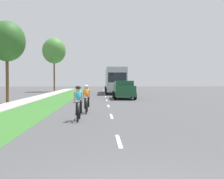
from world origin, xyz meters
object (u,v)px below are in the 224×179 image
(cyclist_lead, at_px, (79,103))
(street_tree_far, at_px, (54,51))
(bus_silver, at_px, (115,79))
(street_tree_near, at_px, (7,41))
(suv_dark_green, at_px, (124,89))
(cyclist_trailing, at_px, (87,98))

(cyclist_lead, relative_size, street_tree_far, 0.20)
(cyclist_lead, height_order, bus_silver, bus_silver)
(street_tree_near, bearing_deg, bus_silver, 59.53)
(bus_silver, xyz_separation_m, street_tree_near, (-9.55, -16.23, 2.98))
(street_tree_far, bearing_deg, suv_dark_green, -60.64)
(cyclist_trailing, bearing_deg, cyclist_lead, -94.39)
(street_tree_far, bearing_deg, bus_silver, -31.79)
(cyclist_trailing, xyz_separation_m, bus_silver, (2.78, 23.35, 1.17))
(street_tree_far, bearing_deg, cyclist_trailing, -76.97)
(cyclist_trailing, bearing_deg, street_tree_near, 133.53)
(cyclist_lead, height_order, cyclist_trailing, same)
(street_tree_near, relative_size, street_tree_far, 0.76)
(cyclist_trailing, bearing_deg, street_tree_far, 103.03)
(suv_dark_green, bearing_deg, cyclist_trailing, -104.62)
(cyclist_trailing, relative_size, suv_dark_green, 0.37)
(cyclist_lead, xyz_separation_m, street_tree_near, (-6.55, 9.93, 4.14))
(suv_dark_green, height_order, street_tree_far, street_tree_far)
(cyclist_lead, relative_size, suv_dark_green, 0.37)
(cyclist_lead, height_order, street_tree_near, street_tree_near)
(suv_dark_green, distance_m, street_tree_far, 20.87)
(suv_dark_green, xyz_separation_m, bus_silver, (-0.29, 11.58, 1.03))
(street_tree_near, bearing_deg, cyclist_lead, -56.59)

